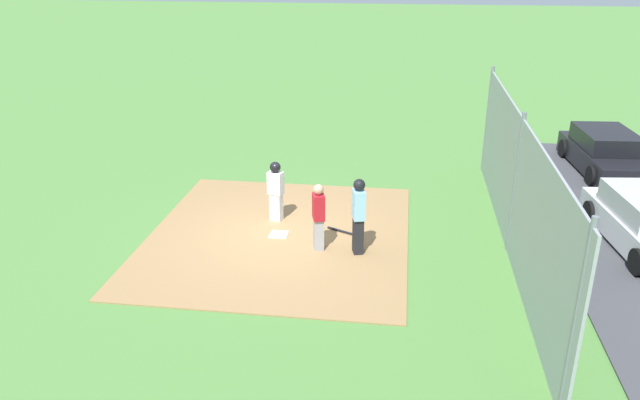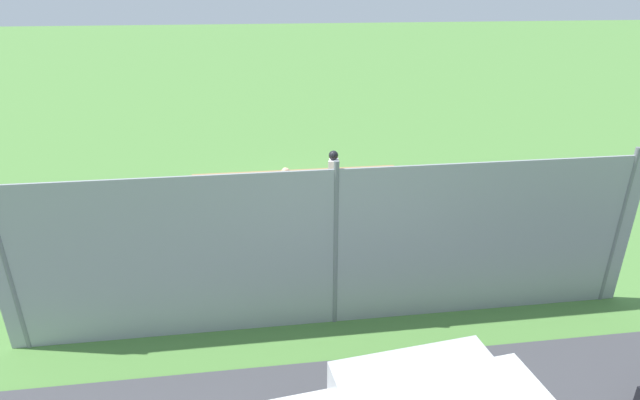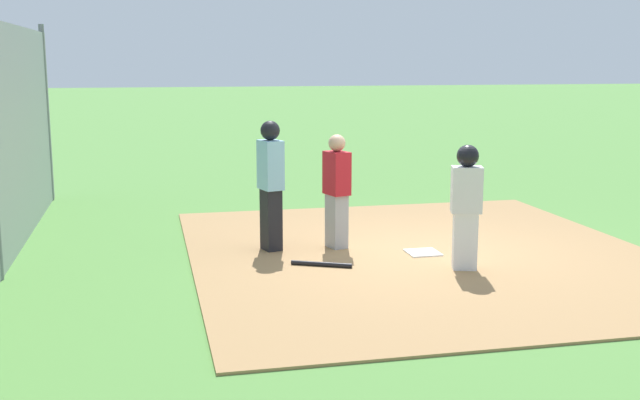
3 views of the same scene
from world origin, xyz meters
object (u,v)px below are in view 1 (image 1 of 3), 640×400
(home_plate, at_px, (279,234))
(baseball_bat, at_px, (341,231))
(umpire, at_px, (359,214))
(runner, at_px, (276,188))
(parked_car_dark, at_px, (605,153))
(catcher, at_px, (319,216))

(home_plate, distance_m, baseball_bat, 1.58)
(umpire, height_order, runner, umpire)
(baseball_bat, relative_size, parked_car_dark, 0.19)
(baseball_bat, bearing_deg, home_plate, 39.34)
(home_plate, height_order, catcher, catcher)
(parked_car_dark, bearing_deg, baseball_bat, -58.03)
(umpire, relative_size, baseball_bat, 2.25)
(umpire, xyz_separation_m, runner, (1.57, 2.26, -0.06))
(catcher, relative_size, runner, 1.01)
(catcher, distance_m, umpire, 0.95)
(baseball_bat, height_order, parked_car_dark, parked_car_dark)
(home_plate, distance_m, catcher, 1.50)
(home_plate, distance_m, umpire, 2.35)
(home_plate, xyz_separation_m, runner, (0.89, 0.24, 0.90))
(catcher, height_order, umpire, umpire)
(umpire, height_order, parked_car_dark, umpire)
(catcher, bearing_deg, home_plate, -45.58)
(umpire, bearing_deg, baseball_bat, -80.06)
(catcher, bearing_deg, runner, -64.98)
(runner, bearing_deg, home_plate, 30.66)
(runner, height_order, baseball_bat, runner)
(catcher, xyz_separation_m, runner, (1.50, 1.33, 0.07))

